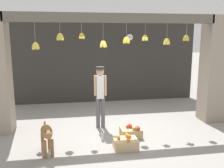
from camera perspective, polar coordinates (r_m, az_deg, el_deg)
The scene contains 10 objects.
ground_plane at distance 7.00m, azimuth 0.61°, elevation -10.21°, with size 60.00×60.00×0.00m, color gray.
shop_back_wall at distance 9.60m, azimuth -2.54°, elevation 5.09°, with size 7.41×0.12×3.10m, color #2D2B28.
shop_pillar_right at distance 7.99m, azimuth 22.40°, elevation 3.10°, with size 0.70×0.60×3.10m, color gray.
storefront_awning at distance 6.66m, azimuth 0.39°, elevation 14.35°, with size 5.51×0.31×0.93m.
dog at distance 5.63m, azimuth -14.68°, elevation -10.94°, with size 0.37×0.88×0.68m.
shopkeeper at distance 6.83m, azimuth -2.69°, elevation -1.81°, with size 0.34×0.29×1.72m.
fruit_crate_oranges at distance 5.84m, azimuth 3.12°, elevation -13.38°, with size 0.54×0.43×0.31m.
fruit_crate_apples at distance 6.46m, azimuth 4.40°, elevation -10.89°, with size 0.52×0.42×0.31m.
water_bottle at distance 6.26m, azimuth -2.20°, elevation -11.82°, with size 0.07×0.07×0.23m.
wall_clock at distance 9.67m, azimuth 4.05°, elevation 10.59°, with size 0.26×0.03×0.26m.
Camera 1 is at (-1.13, -6.43, 2.52)m, focal length 40.00 mm.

